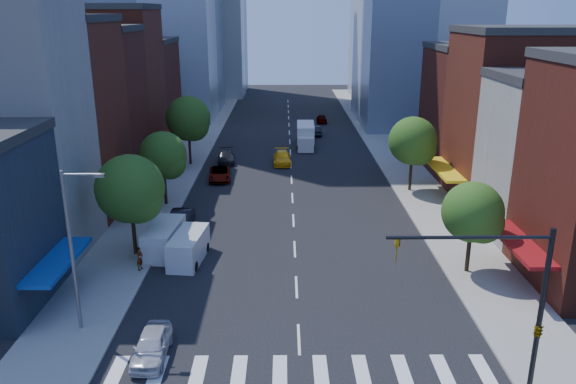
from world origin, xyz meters
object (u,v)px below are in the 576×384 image
traffic_car_oncoming (316,131)px  box_truck (306,136)px  cargo_van_far (164,239)px  taxi (282,158)px  parked_car_third (220,174)px  pedestrian_near (140,258)px  parked_car_rear (226,157)px  pedestrian_far (149,240)px  parked_car_front (152,345)px  parked_car_second (181,221)px  cargo_van_near (188,248)px  traffic_car_far (322,119)px

traffic_car_oncoming → box_truck: box_truck is taller
cargo_van_far → taxi: cargo_van_far is taller
parked_car_third → pedestrian_near: size_ratio=2.90×
parked_car_rear → pedestrian_far: (-3.00, -25.84, 0.42)m
parked_car_front → parked_car_second: bearing=94.7°
cargo_van_far → parked_car_second: bearing=90.0°
parked_car_second → pedestrian_far: pedestrian_far is taller
parked_car_rear → box_truck: (9.51, 7.96, 0.70)m
parked_car_rear → traffic_car_oncoming: 18.86m
parked_car_third → traffic_car_oncoming: (11.28, 22.12, 0.00)m
cargo_van_near → pedestrian_far: pedestrian_far is taller
parked_car_front → parked_car_second: size_ratio=0.88×
parked_car_second → traffic_car_oncoming: (12.89, 36.13, -0.10)m
box_truck → pedestrian_far: bearing=-109.0°
parked_car_rear → box_truck: box_truck is taller
parked_car_front → parked_car_third: parked_car_front is taller
cargo_van_near → traffic_car_oncoming: 43.71m
cargo_van_near → cargo_van_far: (-2.00, 1.49, 0.04)m
parked_car_rear → box_truck: bearing=34.6°
parked_car_front → traffic_car_oncoming: size_ratio=1.01×
taxi → box_truck: box_truck is taller
parked_car_front → parked_car_rear: (0.00, 38.64, -0.01)m
parked_car_rear → pedestrian_far: 26.02m
parked_car_front → taxi: taxi is taller
traffic_car_far → cargo_van_far: bearing=74.1°
cargo_van_near → pedestrian_near: 3.40m
traffic_car_far → pedestrian_near: size_ratio=2.36×
parked_car_third → box_truck: bearing=51.8°
traffic_car_oncoming → pedestrian_near: bearing=71.7°
parked_car_second → box_truck: size_ratio=0.63×
parked_car_second → box_truck: box_truck is taller
cargo_van_far → taxi: size_ratio=1.05×
parked_car_front → traffic_car_oncoming: (11.28, 53.75, -0.03)m
parked_car_second → cargo_van_near: bearing=-73.9°
parked_car_third → parked_car_rear: bearing=84.3°
traffic_car_oncoming → taxi: bearing=72.7°
parked_car_second → pedestrian_far: bearing=-104.6°
cargo_van_far → pedestrian_far: 1.01m
traffic_car_oncoming → pedestrian_far: 43.38m
parked_car_front → cargo_van_far: 13.17m
parked_car_third → cargo_van_near: (-0.01, -20.11, 0.35)m
box_truck → pedestrian_near: box_truck is taller
parked_car_third → cargo_van_far: 18.73m
taxi → pedestrian_far: pedestrian_far is taller
parked_car_front → parked_car_third: size_ratio=0.86×
cargo_van_near → pedestrian_far: (-2.99, 1.27, 0.10)m
traffic_car_oncoming → box_truck: 7.41m
parked_car_front → parked_car_rear: 38.64m
box_truck → pedestrian_near: bearing=-107.5°
parked_car_third → traffic_car_far: 34.05m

